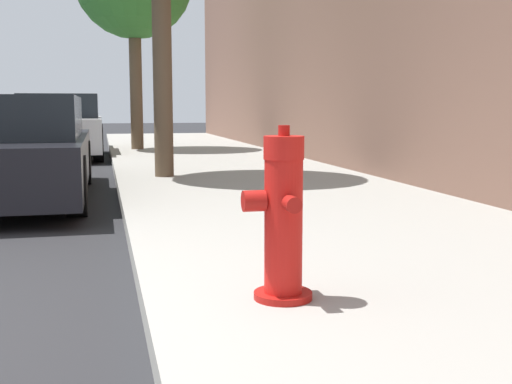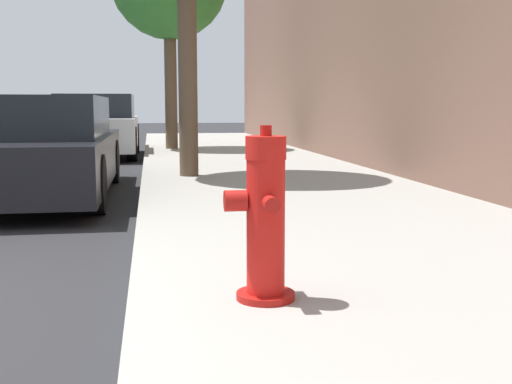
% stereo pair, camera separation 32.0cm
% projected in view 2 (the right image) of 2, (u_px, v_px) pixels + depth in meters
% --- Properties ---
extents(sidewalk_slab, '(3.50, 40.00, 0.15)m').
position_uv_depth(sidewalk_slab, '(461.00, 303.00, 3.42)').
color(sidewalk_slab, '#99968E').
rests_on(sidewalk_slab, ground_plane).
extents(fire_hydrant, '(0.35, 0.38, 0.87)m').
position_uv_depth(fire_hydrant, '(265.00, 220.00, 3.18)').
color(fire_hydrant, '#A91511').
rests_on(fire_hydrant, sidewalk_slab).
extents(parked_car_near, '(1.83, 4.54, 1.23)m').
position_uv_depth(parked_car_near, '(35.00, 149.00, 7.77)').
color(parked_car_near, black).
rests_on(parked_car_near, ground_plane).
extents(parked_car_mid, '(1.73, 3.87, 1.36)m').
position_uv_depth(parked_car_mid, '(97.00, 127.00, 14.00)').
color(parked_car_mid, silver).
rests_on(parked_car_mid, ground_plane).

